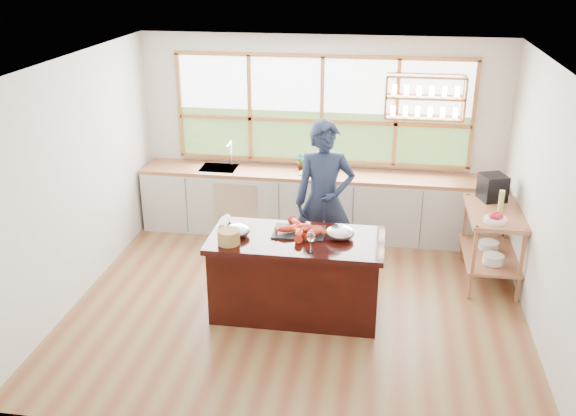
% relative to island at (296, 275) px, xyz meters
% --- Properties ---
extents(ground_plane, '(5.00, 5.00, 0.00)m').
position_rel_island_xyz_m(ground_plane, '(0.00, 0.20, -0.45)').
color(ground_plane, olive).
extents(room_shell, '(5.02, 4.52, 2.71)m').
position_rel_island_xyz_m(room_shell, '(0.02, 0.71, 1.30)').
color(room_shell, beige).
rests_on(room_shell, ground_plane).
extents(back_counter, '(4.90, 0.63, 0.90)m').
position_rel_island_xyz_m(back_counter, '(-0.02, 2.14, 0.00)').
color(back_counter, beige).
rests_on(back_counter, ground_plane).
extents(right_shelf_unit, '(0.62, 1.10, 0.90)m').
position_rel_island_xyz_m(right_shelf_unit, '(2.19, 1.09, 0.15)').
color(right_shelf_unit, '#9D5B3C').
rests_on(right_shelf_unit, ground_plane).
extents(island, '(1.85, 0.90, 0.90)m').
position_rel_island_xyz_m(island, '(0.00, 0.00, 0.00)').
color(island, black).
rests_on(island, ground_plane).
extents(cook, '(0.78, 0.58, 1.94)m').
position_rel_island_xyz_m(cook, '(0.20, 0.92, 0.52)').
color(cook, '#1A233C').
rests_on(cook, ground_plane).
extents(potted_plant, '(0.15, 0.13, 0.25)m').
position_rel_island_xyz_m(potted_plant, '(-0.26, 2.20, 0.57)').
color(potted_plant, slate).
rests_on(potted_plant, back_counter).
extents(cutting_board, '(0.40, 0.30, 0.01)m').
position_rel_island_xyz_m(cutting_board, '(-0.05, 2.14, 0.45)').
color(cutting_board, '#63B446').
rests_on(cutting_board, back_counter).
extents(espresso_machine, '(0.36, 0.37, 0.32)m').
position_rel_island_xyz_m(espresso_machine, '(2.19, 1.46, 0.60)').
color(espresso_machine, black).
rests_on(espresso_machine, right_shelf_unit).
extents(wine_bottle, '(0.08, 0.08, 0.25)m').
position_rel_island_xyz_m(wine_bottle, '(2.24, 1.10, 0.57)').
color(wine_bottle, '#A5C056').
rests_on(wine_bottle, right_shelf_unit).
extents(fruit_bowl, '(0.25, 0.25, 0.11)m').
position_rel_island_xyz_m(fruit_bowl, '(2.14, 0.77, 0.49)').
color(fruit_bowl, silver).
rests_on(fruit_bowl, right_shelf_unit).
extents(slate_board, '(0.55, 0.40, 0.02)m').
position_rel_island_xyz_m(slate_board, '(0.01, 0.13, 0.45)').
color(slate_board, black).
rests_on(slate_board, island).
extents(lobster_pile, '(0.52, 0.48, 0.08)m').
position_rel_island_xyz_m(lobster_pile, '(0.03, 0.10, 0.50)').
color(lobster_pile, red).
rests_on(lobster_pile, slate_board).
extents(mixing_bowl_left, '(0.27, 0.27, 0.13)m').
position_rel_island_xyz_m(mixing_bowl_left, '(-0.63, -0.03, 0.50)').
color(mixing_bowl_left, '#B9BDC0').
rests_on(mixing_bowl_left, island).
extents(mixing_bowl_right, '(0.30, 0.30, 0.15)m').
position_rel_island_xyz_m(mixing_bowl_right, '(0.46, 0.07, 0.51)').
color(mixing_bowl_right, '#B9BDC0').
rests_on(mixing_bowl_right, island).
extents(wine_glass, '(0.08, 0.08, 0.22)m').
position_rel_island_xyz_m(wine_glass, '(0.19, -0.32, 0.61)').
color(wine_glass, white).
rests_on(wine_glass, island).
extents(wicker_basket, '(0.23, 0.23, 0.15)m').
position_rel_island_xyz_m(wicker_basket, '(-0.67, -0.25, 0.52)').
color(wicker_basket, '#AD7643').
rests_on(wicker_basket, island).
extents(parchment_roll, '(0.09, 0.30, 0.08)m').
position_rel_island_xyz_m(parchment_roll, '(-0.83, 0.19, 0.49)').
color(parchment_roll, silver).
rests_on(parchment_roll, island).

